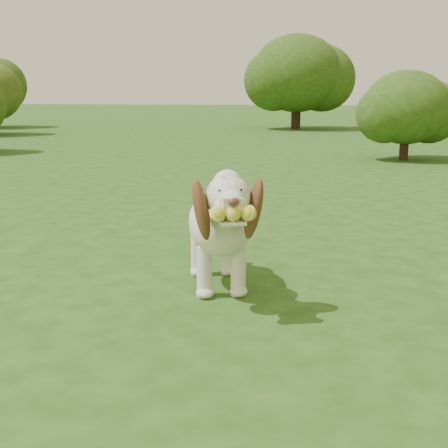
# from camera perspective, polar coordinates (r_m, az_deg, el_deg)

# --- Properties ---
(ground) EXTENTS (80.00, 80.00, 0.00)m
(ground) POSITION_cam_1_polar(r_m,az_deg,el_deg) (3.33, -2.98, -6.49)
(ground) COLOR #204212
(ground) RESTS_ON ground
(dog) EXTENTS (0.56, 1.06, 0.70)m
(dog) POSITION_cam_1_polar(r_m,az_deg,el_deg) (3.32, -0.48, 0.13)
(dog) COLOR silver
(dog) RESTS_ON ground
(shrub_i) EXTENTS (2.42, 2.42, 2.51)m
(shrub_i) POSITION_cam_1_polar(r_m,az_deg,el_deg) (17.23, 6.68, 13.52)
(shrub_i) COLOR #382314
(shrub_i) RESTS_ON ground
(shrub_c) EXTENTS (1.30, 1.30, 1.35)m
(shrub_c) POSITION_cam_1_polar(r_m,az_deg,el_deg) (9.95, 16.34, 10.19)
(shrub_c) COLOR #382314
(shrub_c) RESTS_ON ground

